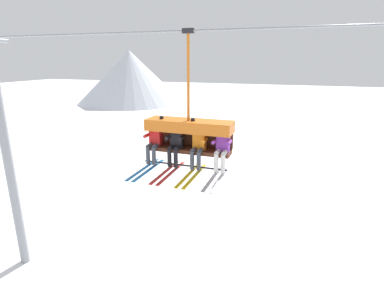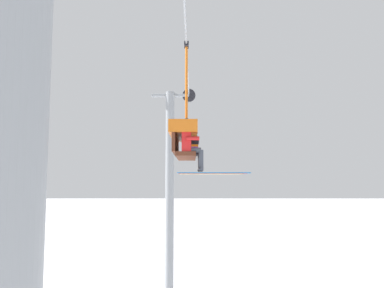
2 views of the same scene
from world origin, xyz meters
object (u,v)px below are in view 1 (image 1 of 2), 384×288
object	(u,v)px
lift_tower_near	(7,154)
chairlift_chair	(189,130)
skier_orange	(198,144)
skier_purple	(222,147)
skier_black	(175,143)
skier_red	(154,140)

from	to	relation	value
lift_tower_near	chairlift_chair	xyz separation A→B (m)	(7.68, -0.71, 1.69)
chairlift_chair	skier_orange	distance (m)	0.48
skier_orange	lift_tower_near	bearing A→B (deg)	173.40
skier_orange	skier_purple	bearing A→B (deg)	-0.62
lift_tower_near	skier_black	size ratio (longest dim) A/B	5.42
skier_black	skier_orange	xyz separation A→B (m)	(0.63, 0.01, 0.02)
lift_tower_near	skier_red	distance (m)	6.95
chairlift_chair	skier_purple	size ratio (longest dim) A/B	2.00
lift_tower_near	skier_black	world-z (taller)	lift_tower_near
chairlift_chair	skier_red	distance (m)	1.01
chairlift_chair	skier_red	bearing A→B (deg)	-167.18
skier_orange	skier_purple	distance (m)	0.63
chairlift_chair	skier_orange	bearing A→B (deg)	-34.52
chairlift_chair	skier_purple	xyz separation A→B (m)	(0.94, -0.22, -0.31)
chairlift_chair	skier_red	xyz separation A→B (m)	(-0.94, -0.21, -0.29)
chairlift_chair	skier_red	size ratio (longest dim) A/B	2.00
skier_red	skier_orange	bearing A→B (deg)	0.00
skier_black	skier_purple	world-z (taller)	same
skier_orange	chairlift_chair	bearing A→B (deg)	145.48
chairlift_chair	skier_black	world-z (taller)	chairlift_chair
lift_tower_near	skier_purple	xyz separation A→B (m)	(8.63, -0.93, 1.38)
chairlift_chair	skier_red	world-z (taller)	chairlift_chair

